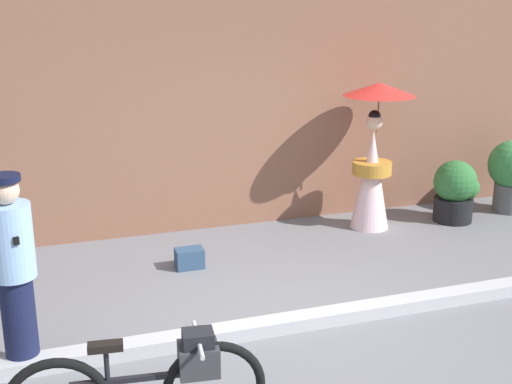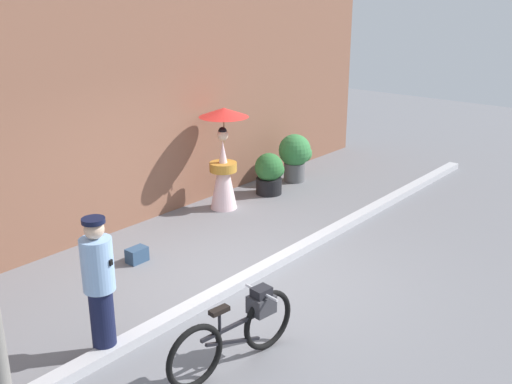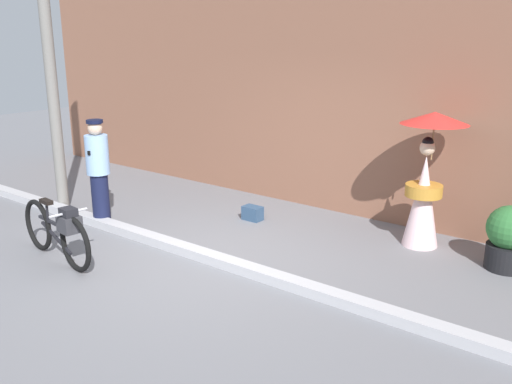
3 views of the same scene
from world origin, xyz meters
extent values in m
plane|color=slate|center=(0.00, 0.00, 0.00)|extent=(30.00, 30.00, 0.00)
cube|color=brown|center=(0.00, 3.00, 2.03)|extent=(14.00, 0.40, 4.06)
cube|color=#B2B2B7|center=(0.00, 0.00, 0.06)|extent=(14.00, 0.20, 0.12)
torus|color=black|center=(-1.10, -1.21, 0.35)|extent=(0.70, 0.15, 0.69)
torus|color=black|center=(-2.10, -1.09, 0.35)|extent=(0.70, 0.15, 0.69)
cube|color=black|center=(-1.60, -1.15, 0.49)|extent=(0.84, 0.14, 0.04)
cube|color=black|center=(-1.60, -1.15, 0.30)|extent=(0.74, 0.12, 0.27)
cylinder|color=black|center=(-1.78, -1.13, 0.60)|extent=(0.03, 0.03, 0.28)
cube|color=black|center=(-1.78, -1.13, 0.74)|extent=(0.23, 0.12, 0.05)
cylinder|color=silver|center=(-1.20, -1.20, 0.72)|extent=(0.09, 0.48, 0.03)
cube|color=#333338|center=(-1.20, -1.20, 0.58)|extent=(0.28, 0.25, 0.20)
cube|color=black|center=(-1.20, -1.20, 0.71)|extent=(0.22, 0.18, 0.14)
cylinder|color=#141938|center=(-2.32, 0.09, 0.39)|extent=(0.26, 0.26, 0.78)
cylinder|color=#8CB2E0|center=(-2.32, 0.09, 1.07)|extent=(0.34, 0.34, 0.58)
sphere|color=#D8B293|center=(-2.32, 0.09, 1.47)|extent=(0.21, 0.21, 0.21)
cylinder|color=black|center=(-2.32, 0.09, 1.57)|extent=(0.24, 0.24, 0.05)
cube|color=black|center=(-2.32, 0.09, 1.13)|extent=(0.14, 0.38, 0.06)
cone|color=silver|center=(1.86, 2.20, 0.63)|extent=(0.48, 0.48, 1.25)
cylinder|color=#C1842D|center=(1.86, 2.20, 0.78)|extent=(0.49, 0.49, 0.16)
sphere|color=beige|center=(1.86, 2.20, 1.36)|extent=(0.20, 0.20, 0.20)
sphere|color=black|center=(1.86, 2.20, 1.43)|extent=(0.15, 0.15, 0.15)
cylinder|color=olive|center=(1.92, 2.21, 1.47)|extent=(0.02, 0.02, 0.55)
cone|color=red|center=(1.92, 2.21, 1.75)|extent=(0.88, 0.88, 0.16)
cylinder|color=black|center=(3.01, 2.07, 0.16)|extent=(0.50, 0.50, 0.31)
sphere|color=#2D6B33|center=(3.01, 2.07, 0.53)|extent=(0.55, 0.55, 0.55)
cube|color=navy|center=(-0.61, 1.63, 0.11)|extent=(0.30, 0.20, 0.22)
cube|color=#243951|center=(-0.61, 1.57, 0.16)|extent=(0.25, 0.07, 0.08)
cylinder|color=slate|center=(-3.45, 0.18, 2.40)|extent=(0.18, 0.18, 4.80)
camera|label=1|loc=(-2.07, -4.97, 2.87)|focal=46.95mm
camera|label=2|loc=(-5.58, -4.79, 3.81)|focal=41.90mm
camera|label=3|loc=(4.48, -4.83, 2.79)|focal=39.11mm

